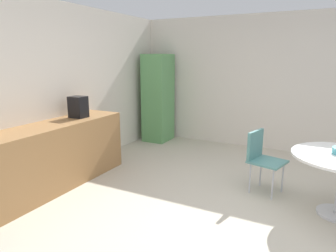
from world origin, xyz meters
name	(u,v)px	position (x,y,z in m)	size (l,w,h in m)	color
ground_plane	(248,222)	(0.00, 0.00, 0.00)	(6.00, 6.00, 0.00)	beige
wall_back	(46,92)	(0.00, 3.00, 1.30)	(6.00, 0.10, 2.60)	silver
wall_side_right	(288,84)	(3.00, 0.00, 1.30)	(0.10, 6.00, 2.60)	silver
counter_block	(52,156)	(-0.31, 2.65, 0.45)	(2.37, 0.60, 0.90)	#9E7042
locker_cabinet	(158,98)	(2.55, 2.55, 0.93)	(0.60, 0.50, 1.86)	#599959
chair_teal	(261,154)	(0.89, 0.06, 0.52)	(0.52, 0.52, 0.83)	silver
coffee_maker	(78,107)	(0.26, 2.65, 1.06)	(0.20, 0.24, 0.32)	black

